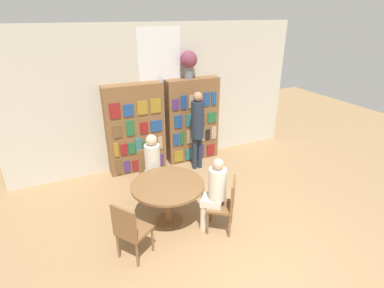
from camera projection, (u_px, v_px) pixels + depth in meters
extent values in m
plane|color=#9E7A51|center=(252.00, 267.00, 4.06)|extent=(16.00, 16.00, 0.00)
cube|color=beige|center=(161.00, 97.00, 6.41)|extent=(6.40, 0.06, 3.00)
cube|color=white|center=(160.00, 56.00, 6.04)|extent=(0.90, 0.01, 1.10)
cube|color=brown|center=(135.00, 129.00, 6.23)|extent=(1.19, 0.32, 1.88)
cube|color=brown|center=(119.00, 167.00, 6.21)|extent=(0.11, 0.02, 0.32)
cube|color=#4C2D6B|center=(127.00, 167.00, 6.29)|extent=(0.13, 0.02, 0.26)
cube|color=maroon|center=(135.00, 166.00, 6.36)|extent=(0.12, 0.02, 0.24)
cube|color=brown|center=(144.00, 164.00, 6.44)|extent=(0.12, 0.02, 0.24)
cube|color=black|center=(152.00, 161.00, 6.49)|extent=(0.14, 0.02, 0.29)
cube|color=#4C2D6B|center=(160.00, 160.00, 6.57)|extent=(0.15, 0.02, 0.26)
cube|color=olive|center=(116.00, 150.00, 6.05)|extent=(0.09, 0.02, 0.30)
cube|color=maroon|center=(124.00, 150.00, 6.12)|extent=(0.14, 0.02, 0.25)
cube|color=#236638|center=(132.00, 148.00, 6.18)|extent=(0.14, 0.02, 0.24)
cube|color=#2D707A|center=(139.00, 145.00, 6.22)|extent=(0.13, 0.02, 0.32)
cube|color=#236638|center=(145.00, 146.00, 6.29)|extent=(0.11, 0.02, 0.23)
cube|color=maroon|center=(153.00, 143.00, 6.34)|extent=(0.10, 0.02, 0.32)
cube|color=tan|center=(160.00, 143.00, 6.41)|extent=(0.09, 0.02, 0.27)
cube|color=brown|center=(117.00, 132.00, 5.91)|extent=(0.17, 0.02, 0.25)
cube|color=#236638|center=(130.00, 128.00, 6.00)|extent=(0.16, 0.02, 0.32)
cube|color=maroon|center=(144.00, 128.00, 6.13)|extent=(0.16, 0.02, 0.24)
cube|color=navy|center=(156.00, 126.00, 6.23)|extent=(0.24, 0.02, 0.24)
cube|color=maroon|center=(115.00, 111.00, 5.74)|extent=(0.21, 0.02, 0.30)
cube|color=navy|center=(128.00, 110.00, 5.85)|extent=(0.20, 0.02, 0.24)
cube|color=olive|center=(142.00, 108.00, 5.95)|extent=(0.21, 0.02, 0.28)
cube|color=olive|center=(156.00, 106.00, 6.05)|extent=(0.22, 0.02, 0.29)
cube|color=brown|center=(192.00, 120.00, 6.74)|extent=(1.19, 0.32, 1.88)
cube|color=olive|center=(179.00, 156.00, 6.74)|extent=(0.22, 0.02, 0.26)
cube|color=#2D707A|center=(190.00, 154.00, 6.85)|extent=(0.22, 0.02, 0.26)
cube|color=#4C2D6B|center=(201.00, 151.00, 6.94)|extent=(0.16, 0.02, 0.32)
cube|color=maroon|center=(211.00, 150.00, 7.05)|extent=(0.19, 0.02, 0.27)
cube|color=navy|center=(176.00, 140.00, 6.55)|extent=(0.14, 0.02, 0.27)
cube|color=#236638|center=(182.00, 138.00, 6.60)|extent=(0.09, 0.02, 0.31)
cube|color=tan|center=(189.00, 137.00, 6.67)|extent=(0.11, 0.02, 0.31)
cube|color=navy|center=(196.00, 136.00, 6.73)|extent=(0.12, 0.02, 0.29)
cube|color=tan|center=(201.00, 135.00, 6.78)|extent=(0.12, 0.02, 0.29)
cube|color=black|center=(208.00, 135.00, 6.86)|extent=(0.11, 0.02, 0.25)
cube|color=tan|center=(214.00, 133.00, 6.91)|extent=(0.12, 0.02, 0.30)
cube|color=navy|center=(178.00, 122.00, 6.41)|extent=(0.18, 0.02, 0.28)
cube|color=#2D707A|center=(190.00, 120.00, 6.52)|extent=(0.18, 0.02, 0.27)
cube|color=brown|center=(201.00, 119.00, 6.62)|extent=(0.22, 0.02, 0.25)
cube|color=#236638|center=(212.00, 117.00, 6.73)|extent=(0.21, 0.02, 0.24)
cube|color=#4C2D6B|center=(176.00, 105.00, 6.23)|extent=(0.14, 0.02, 0.23)
cube|color=navy|center=(184.00, 102.00, 6.29)|extent=(0.13, 0.02, 0.29)
cube|color=tan|center=(191.00, 102.00, 6.36)|extent=(0.11, 0.02, 0.27)
cube|color=#4C2D6B|center=(199.00, 101.00, 6.43)|extent=(0.14, 0.02, 0.28)
cube|color=navy|center=(207.00, 99.00, 6.50)|extent=(0.14, 0.02, 0.30)
cube|color=navy|center=(214.00, 99.00, 6.56)|extent=(0.12, 0.02, 0.29)
cylinder|color=slate|center=(189.00, 73.00, 6.27)|extent=(0.18, 0.18, 0.25)
sphere|color=brown|center=(189.00, 59.00, 6.16)|extent=(0.36, 0.36, 0.36)
cylinder|color=brown|center=(169.00, 220.00, 4.95)|extent=(0.44, 0.44, 0.03)
cylinder|color=brown|center=(168.00, 203.00, 4.81)|extent=(0.12, 0.12, 0.65)
cylinder|color=brown|center=(168.00, 185.00, 4.67)|extent=(1.15, 1.15, 0.04)
cube|color=brown|center=(134.00, 230.00, 4.12)|extent=(0.56, 0.56, 0.04)
cube|color=brown|center=(124.00, 223.00, 3.88)|extent=(0.26, 0.35, 0.45)
cylinder|color=brown|center=(134.00, 232.00, 4.42)|extent=(0.04, 0.04, 0.40)
cylinder|color=brown|center=(152.00, 239.00, 4.27)|extent=(0.04, 0.04, 0.40)
cylinder|color=brown|center=(118.00, 246.00, 4.15)|extent=(0.04, 0.04, 0.40)
cylinder|color=brown|center=(137.00, 255.00, 4.00)|extent=(0.04, 0.04, 0.40)
cube|color=brown|center=(153.00, 176.00, 5.48)|extent=(0.40, 0.40, 0.04)
cube|color=brown|center=(149.00, 160.00, 5.53)|extent=(0.40, 0.04, 0.45)
cylinder|color=brown|center=(165.00, 189.00, 5.49)|extent=(0.04, 0.04, 0.40)
cylinder|color=brown|center=(147.00, 193.00, 5.36)|extent=(0.04, 0.04, 0.40)
cylinder|color=brown|center=(159.00, 180.00, 5.78)|extent=(0.04, 0.04, 0.40)
cylinder|color=brown|center=(142.00, 184.00, 5.65)|extent=(0.04, 0.04, 0.40)
cube|color=brown|center=(220.00, 206.00, 4.63)|extent=(0.56, 0.56, 0.04)
cube|color=brown|center=(233.00, 194.00, 4.49)|extent=(0.27, 0.34, 0.45)
cylinder|color=brown|center=(207.00, 223.00, 4.60)|extent=(0.04, 0.04, 0.40)
cylinder|color=brown|center=(211.00, 210.00, 4.90)|extent=(0.04, 0.04, 0.40)
cylinder|color=brown|center=(230.00, 226.00, 4.53)|extent=(0.04, 0.04, 0.40)
cylinder|color=brown|center=(232.00, 213.00, 4.84)|extent=(0.04, 0.04, 0.40)
cube|color=beige|center=(155.00, 175.00, 5.33)|extent=(0.28, 0.32, 0.12)
cylinder|color=beige|center=(152.00, 158.00, 5.27)|extent=(0.27, 0.27, 0.50)
sphere|color=#DBB293|center=(151.00, 140.00, 5.13)|extent=(0.20, 0.20, 0.20)
cylinder|color=beige|center=(161.00, 191.00, 5.38)|extent=(0.10, 0.10, 0.44)
cylinder|color=beige|center=(153.00, 193.00, 5.32)|extent=(0.10, 0.10, 0.44)
cube|color=silver|center=(212.00, 201.00, 4.62)|extent=(0.42, 0.41, 0.12)
cylinder|color=silver|center=(217.00, 184.00, 4.48)|extent=(0.27, 0.27, 0.50)
sphere|color=tan|center=(218.00, 164.00, 4.34)|extent=(0.17, 0.17, 0.17)
cylinder|color=silver|center=(203.00, 218.00, 4.69)|extent=(0.10, 0.10, 0.44)
cylinder|color=silver|center=(205.00, 212.00, 4.82)|extent=(0.10, 0.10, 0.44)
cylinder|color=#232D3D|center=(195.00, 153.00, 6.48)|extent=(0.10, 0.10, 0.73)
cylinder|color=#232D3D|center=(200.00, 152.00, 6.53)|extent=(0.10, 0.10, 0.73)
cylinder|color=#232D3D|center=(198.00, 120.00, 6.19)|extent=(0.27, 0.27, 0.79)
sphere|color=#A37A5B|center=(198.00, 97.00, 5.99)|extent=(0.20, 0.20, 0.20)
cylinder|color=#232D3D|center=(196.00, 107.00, 6.36)|extent=(0.07, 0.30, 0.07)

